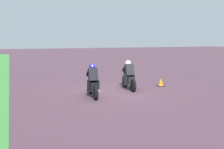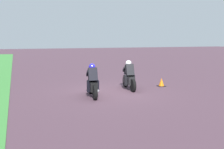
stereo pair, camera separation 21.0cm
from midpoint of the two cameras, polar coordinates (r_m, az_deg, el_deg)
name	(u,v)px [view 1 (the left image)]	position (r m, az deg, el deg)	size (l,w,h in m)	color
ground_plane	(111,92)	(13.16, -0.72, -3.83)	(120.00, 120.00, 0.00)	#553A47
rider_lane_a	(129,77)	(13.84, 3.19, -0.64)	(2.04, 0.58, 1.51)	black
rider_lane_b	(93,83)	(12.11, -4.62, -1.86)	(2.04, 0.58, 1.51)	black
traffic_cone	(161,82)	(15.02, 10.02, -1.70)	(0.40, 0.40, 0.46)	black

